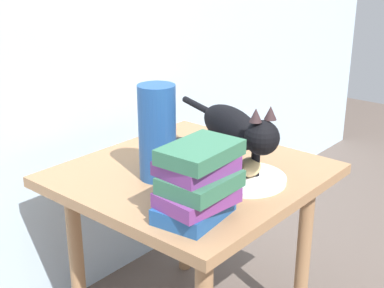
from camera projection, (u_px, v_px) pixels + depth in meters
side_table at (192, 195)px, 1.53m from camera, size 0.68×0.65×0.55m
plate at (245, 179)px, 1.43m from camera, size 0.22×0.22×0.01m
bread_roll at (250, 167)px, 1.43m from camera, size 0.09×0.08×0.05m
cat at (236, 130)px, 1.43m from camera, size 0.22×0.45×0.23m
book_stack at (198, 182)px, 1.21m from camera, size 0.20×0.16×0.18m
green_vase at (157, 133)px, 1.41m from camera, size 0.10×0.10×0.26m
tv_remote at (191, 142)px, 1.70m from camera, size 0.14×0.13×0.02m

